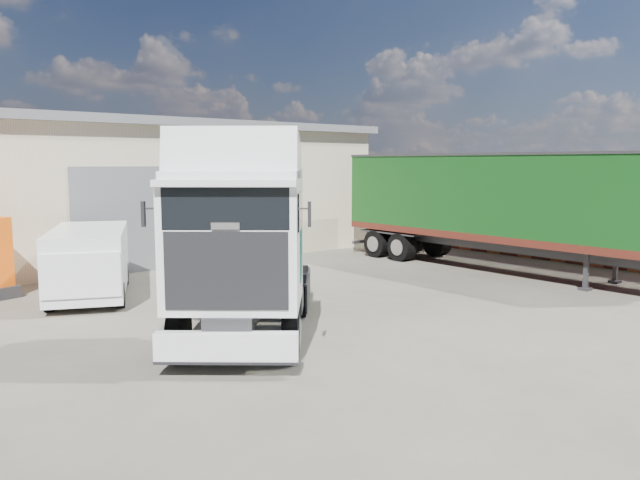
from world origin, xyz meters
TOP-DOWN VIEW (x-y plane):
  - ground at (0.00, 0.00)m, footprint 120.00×120.00m
  - brick_boundary_wall at (11.50, 6.00)m, footprint 0.35×26.00m
  - tractor_unit at (-3.57, 0.47)m, footprint 5.98×6.47m
  - box_trailer at (8.01, 2.66)m, footprint 2.60×12.16m
  - panel_van at (-4.54, 6.82)m, footprint 3.61×5.03m

SIDE VIEW (x-z plane):
  - ground at x=0.00m, z-range 0.00..0.00m
  - panel_van at x=-4.54m, z-range 0.03..1.94m
  - brick_boundary_wall at x=11.50m, z-range 0.00..2.50m
  - tractor_unit at x=-3.57m, z-range -0.35..4.02m
  - box_trailer at x=8.01m, z-range 0.44..4.48m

